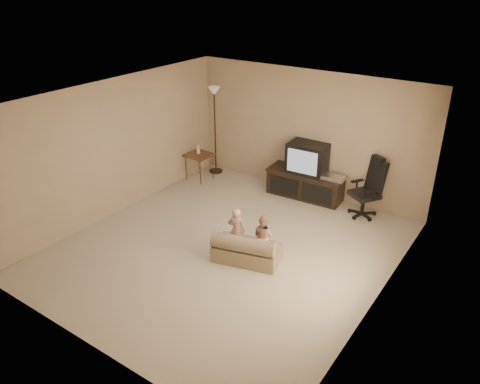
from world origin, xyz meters
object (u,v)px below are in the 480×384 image
at_px(side_table, 199,155).
at_px(office_chair, 367,195).
at_px(tv_stand, 307,175).
at_px(child_sofa, 246,250).
at_px(toddler_right, 264,236).
at_px(toddler_left, 236,230).
at_px(floor_lamp, 215,111).

bearing_deg(side_table, office_chair, 7.32).
height_order(office_chair, side_table, office_chair).
distance_m(tv_stand, child_sofa, 2.66).
relative_size(side_table, toddler_right, 1.02).
relative_size(side_table, toddler_left, 1.00).
height_order(tv_stand, toddler_left, tv_stand).
height_order(tv_stand, toddler_right, tv_stand).
height_order(floor_lamp, toddler_right, floor_lamp).
distance_m(child_sofa, toddler_left, 0.38).
relative_size(tv_stand, side_table, 2.04).
height_order(child_sofa, toddler_right, toddler_right).
bearing_deg(office_chair, floor_lamp, -148.42).
distance_m(side_table, toddler_right, 3.34).
xyz_separation_m(child_sofa, toddler_left, (-0.29, 0.15, 0.19)).
distance_m(office_chair, floor_lamp, 3.71).
bearing_deg(tv_stand, office_chair, -6.57).
bearing_deg(side_table, child_sofa, -38.55).
relative_size(tv_stand, office_chair, 1.39).
bearing_deg(toddler_left, tv_stand, -106.98).
height_order(side_table, toddler_right, side_table).
xyz_separation_m(tv_stand, office_chair, (1.30, -0.08, -0.05)).
bearing_deg(toddler_right, tv_stand, -64.05).
xyz_separation_m(tv_stand, floor_lamp, (-2.28, -0.02, 0.95)).
relative_size(office_chair, floor_lamp, 0.60).
height_order(office_chair, child_sofa, office_chair).
height_order(floor_lamp, toddler_left, floor_lamp).
bearing_deg(toddler_left, toddler_right, 175.09).
bearing_deg(tv_stand, child_sofa, -86.51).
distance_m(floor_lamp, toddler_left, 3.52).
bearing_deg(tv_stand, toddler_right, -81.91).
bearing_deg(toddler_left, side_table, -57.03).
xyz_separation_m(office_chair, child_sofa, (-1.00, -2.55, -0.21)).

